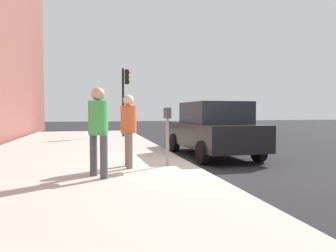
{
  "coord_description": "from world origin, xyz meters",
  "views": [
    {
      "loc": [
        -7.38,
        2.39,
        1.46
      ],
      "look_at": [
        0.24,
        0.57,
        1.1
      ],
      "focal_mm": 32.72,
      "sensor_mm": 36.0,
      "label": 1
    }
  ],
  "objects": [
    {
      "name": "parked_sedan_near",
      "position": [
        1.99,
        -1.35,
        0.89
      ],
      "size": [
        4.44,
        2.04,
        1.77
      ],
      "color": "black",
      "rests_on": "ground_plane"
    },
    {
      "name": "pedestrian_bystander",
      "position": [
        -1.15,
        2.33,
        1.21
      ],
      "size": [
        0.49,
        0.39,
        1.8
      ],
      "rotation": [
        0.0,
        0.0,
        -1.04
      ],
      "color": "#47474C",
      "rests_on": "sidewalk_slab"
    },
    {
      "name": "sidewalk_slab",
      "position": [
        0.0,
        3.0,
        0.07
      ],
      "size": [
        28.0,
        6.0,
        0.15
      ],
      "primitive_type": "cube",
      "color": "#B7B2A8",
      "rests_on": "ground_plane"
    },
    {
      "name": "ground_plane",
      "position": [
        0.0,
        0.0,
        0.0
      ],
      "size": [
        80.0,
        80.0,
        0.0
      ],
      "primitive_type": "plane",
      "color": "#232326",
      "rests_on": "ground"
    },
    {
      "name": "parking_meter",
      "position": [
        -0.2,
        0.69,
        1.17
      ],
      "size": [
        0.36,
        0.12,
        1.41
      ],
      "color": "gray",
      "rests_on": "sidewalk_slab"
    },
    {
      "name": "pedestrian_at_meter",
      "position": [
        -0.17,
        1.62,
        1.15
      ],
      "size": [
        0.52,
        0.37,
        1.71
      ],
      "rotation": [
        0.0,
        0.0,
        -1.58
      ],
      "color": "#726656",
      "rests_on": "sidewalk_slab"
    },
    {
      "name": "traffic_signal",
      "position": [
        8.93,
        0.83,
        2.58
      ],
      "size": [
        0.24,
        0.44,
        3.6
      ],
      "color": "black",
      "rests_on": "sidewalk_slab"
    }
  ]
}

